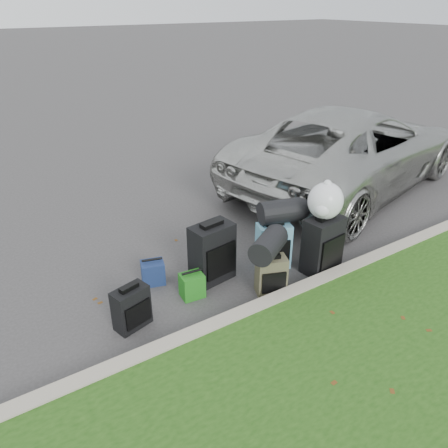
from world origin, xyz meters
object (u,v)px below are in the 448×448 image
suitcase_large_black_left (212,253)px  tote_navy (153,273)px  suitcase_olive (271,275)px  suv (350,148)px  suitcase_teal (273,246)px  suitcase_small_black (131,308)px  suitcase_large_black_right (323,245)px  tote_green (192,285)px

suitcase_large_black_left → tote_navy: 0.78m
suitcase_large_black_left → suitcase_olive: bearing=-62.8°
suv → suitcase_teal: 3.33m
suitcase_small_black → suitcase_large_black_left: (1.20, 0.31, 0.14)m
suitcase_olive → suitcase_teal: 0.60m
suitcase_small_black → suitcase_large_black_right: (2.50, -0.29, 0.14)m
tote_green → suitcase_small_black: bearing=-165.7°
tote_green → tote_navy: (-0.27, 0.51, -0.00)m
tote_navy → suitcase_large_black_left: bearing=-9.2°
suitcase_teal → tote_green: 1.24m
suitcase_small_black → suitcase_olive: suitcase_olive is taller
suv → suitcase_olive: (-3.34, -1.93, -0.50)m
suitcase_large_black_right → tote_navy: bearing=149.0°
suitcase_teal → suv: bearing=46.3°
suitcase_olive → suitcase_large_black_right: suitcase_large_black_right is taller
suitcase_large_black_left → suitcase_large_black_right: (1.30, -0.60, -0.00)m
suitcase_large_black_left → tote_green: (-0.40, -0.19, -0.23)m
tote_navy → suitcase_large_black_right: bearing=-8.6°
suitcase_olive → tote_green: 0.95m
suitcase_small_black → suitcase_large_black_right: size_ratio=0.64×
suv → tote_navy: suv is taller
suitcase_small_black → tote_navy: (0.53, 0.63, -0.09)m
suv → suitcase_small_black: size_ratio=11.12×
suitcase_small_black → suitcase_large_black_right: 2.52m
suitcase_olive → suitcase_teal: size_ratio=0.79×
suitcase_small_black → suitcase_olive: bearing=-26.2°
suitcase_small_black → suitcase_olive: (1.64, -0.33, 0.00)m
suitcase_large_black_left → tote_green: 0.50m
suitcase_teal → suitcase_large_black_right: (0.47, -0.42, 0.07)m
suitcase_small_black → tote_green: suitcase_small_black is taller
suitcase_large_black_left → suitcase_large_black_right: bearing=-32.3°
suitcase_large_black_left → suitcase_olive: suitcase_large_black_left is taller
tote_navy → suitcase_small_black: bearing=-113.9°
suitcase_small_black → tote_navy: bearing=34.7°
suv → tote_navy: size_ratio=17.93×
suitcase_large_black_right → suitcase_olive: bearing=176.3°
tote_green → tote_navy: 0.58m
suitcase_olive → suitcase_large_black_right: (0.86, 0.03, 0.13)m
suitcase_teal → tote_green: bearing=-159.9°
suv → suitcase_small_black: bearing=94.1°
suitcase_olive → tote_navy: bearing=160.5°
suitcase_large_black_left → suitcase_teal: bearing=-19.7°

